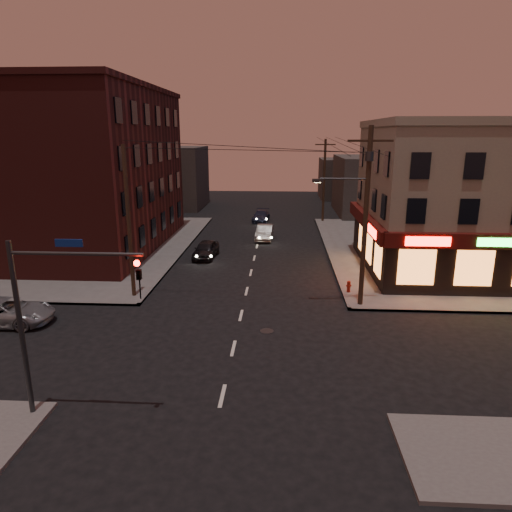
# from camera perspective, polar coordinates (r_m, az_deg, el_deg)

# --- Properties ---
(ground) EXTENTS (120.00, 120.00, 0.00)m
(ground) POSITION_cam_1_polar(r_m,az_deg,el_deg) (21.79, -2.85, -11.46)
(ground) COLOR black
(ground) RESTS_ON ground
(sidewalk_ne) EXTENTS (24.00, 28.00, 0.15)m
(sidewalk_ne) POSITION_cam_1_polar(r_m,az_deg,el_deg) (42.62, 24.99, 0.56)
(sidewalk_ne) COLOR #514F4C
(sidewalk_ne) RESTS_ON ground
(sidewalk_nw) EXTENTS (24.00, 28.00, 0.15)m
(sidewalk_nw) POSITION_cam_1_polar(r_m,az_deg,el_deg) (44.42, -23.83, 1.23)
(sidewalk_nw) COLOR #514F4C
(sidewalk_nw) RESTS_ON ground
(pizza_building) EXTENTS (15.85, 12.85, 10.50)m
(pizza_building) POSITION_cam_1_polar(r_m,az_deg,el_deg) (35.84, 26.01, 6.55)
(pizza_building) COLOR gray
(pizza_building) RESTS_ON sidewalk_ne
(brick_apartment) EXTENTS (12.00, 20.00, 13.00)m
(brick_apartment) POSITION_cam_1_polar(r_m,az_deg,el_deg) (41.95, -20.46, 9.95)
(brick_apartment) COLOR #4D1B18
(brick_apartment) RESTS_ON sidewalk_nw
(bg_building_ne_a) EXTENTS (10.00, 12.00, 7.00)m
(bg_building_ne_a) POSITION_cam_1_polar(r_m,az_deg,el_deg) (58.91, 15.02, 8.51)
(bg_building_ne_a) COLOR #3F3D3A
(bg_building_ne_a) RESTS_ON ground
(bg_building_nw) EXTENTS (9.00, 10.00, 8.00)m
(bg_building_nw) POSITION_cam_1_polar(r_m,az_deg,el_deg) (63.48, -10.71, 9.65)
(bg_building_nw) COLOR #3F3D3A
(bg_building_nw) RESTS_ON ground
(bg_building_ne_b) EXTENTS (8.00, 8.00, 6.00)m
(bg_building_ne_b) POSITION_cam_1_polar(r_m,az_deg,el_deg) (72.36, 11.23, 9.47)
(bg_building_ne_b) COLOR #3F3D3A
(bg_building_ne_b) RESTS_ON ground
(utility_pole_main) EXTENTS (4.20, 0.44, 10.00)m
(utility_pole_main) POSITION_cam_1_polar(r_m,az_deg,el_deg) (25.88, 13.35, 5.86)
(utility_pole_main) COLOR #382619
(utility_pole_main) RESTS_ON sidewalk_ne
(utility_pole_far) EXTENTS (0.26, 0.26, 9.00)m
(utility_pole_far) POSITION_cam_1_polar(r_m,az_deg,el_deg) (51.83, 8.51, 9.30)
(utility_pole_far) COLOR #382619
(utility_pole_far) RESTS_ON sidewalk_ne
(utility_pole_west) EXTENTS (0.24, 0.24, 9.00)m
(utility_pole_west) POSITION_cam_1_polar(r_m,az_deg,el_deg) (27.85, -15.61, 4.02)
(utility_pole_west) COLOR #382619
(utility_pole_west) RESTS_ON sidewalk_nw
(traffic_signal) EXTENTS (4.49, 0.32, 6.47)m
(traffic_signal) POSITION_cam_1_polar(r_m,az_deg,el_deg) (16.75, -24.61, -5.79)
(traffic_signal) COLOR #333538
(traffic_signal) RESTS_ON ground
(suv_cross) EXTENTS (5.01, 2.41, 1.38)m
(suv_cross) POSITION_cam_1_polar(r_m,az_deg,el_deg) (27.45, -28.90, -6.11)
(suv_cross) COLOR gray
(suv_cross) RESTS_ON ground
(sedan_near) EXTENTS (1.92, 4.11, 1.36)m
(sedan_near) POSITION_cam_1_polar(r_m,az_deg,el_deg) (36.96, -6.29, 0.82)
(sedan_near) COLOR black
(sedan_near) RESTS_ON ground
(sedan_mid) EXTENTS (1.70, 4.26, 1.38)m
(sedan_mid) POSITION_cam_1_polar(r_m,az_deg,el_deg) (43.10, 1.10, 2.98)
(sedan_mid) COLOR slate
(sedan_mid) RESTS_ON ground
(sedan_far) EXTENTS (2.03, 4.37, 1.24)m
(sedan_far) POSITION_cam_1_polar(r_m,az_deg,el_deg) (52.17, 0.63, 5.03)
(sedan_far) COLOR #1A1F34
(sedan_far) RESTS_ON ground
(fire_hydrant) EXTENTS (0.33, 0.33, 0.74)m
(fire_hydrant) POSITION_cam_1_polar(r_m,az_deg,el_deg) (29.02, 11.51, -3.67)
(fire_hydrant) COLOR maroon
(fire_hydrant) RESTS_ON sidewalk_ne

